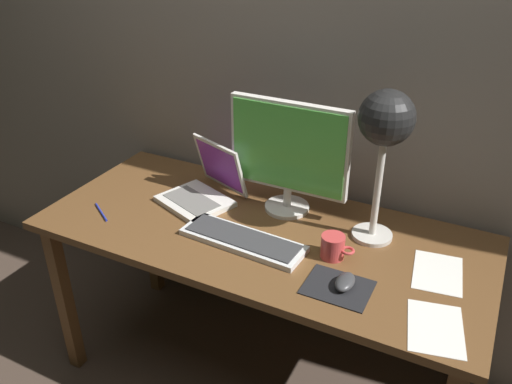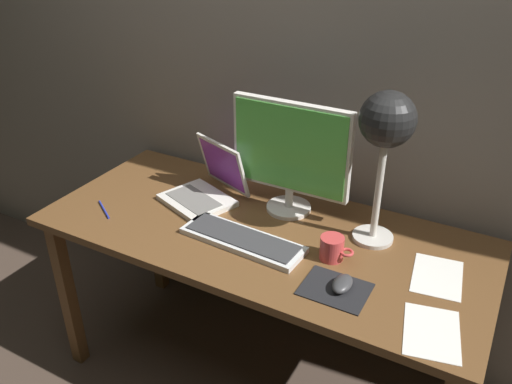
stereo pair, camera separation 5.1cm
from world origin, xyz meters
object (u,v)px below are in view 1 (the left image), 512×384
(monitor, at_px, (289,152))
(pen, at_px, (101,212))
(coffee_mug, at_px, (333,247))
(desk_lamp, at_px, (386,127))
(mouse, at_px, (345,282))
(laptop, at_px, (207,184))
(keyboard_main, at_px, (243,240))

(monitor, relative_size, pen, 3.24)
(monitor, distance_m, coffee_mug, 0.39)
(desk_lamp, relative_size, mouse, 5.53)
(laptop, height_order, mouse, laptop)
(monitor, relative_size, coffee_mug, 3.99)
(monitor, xyz_separation_m, pen, (-0.61, -0.34, -0.23))
(keyboard_main, xyz_separation_m, pen, (-0.57, -0.07, -0.01))
(monitor, distance_m, keyboard_main, 0.36)
(keyboard_main, height_order, pen, keyboard_main)
(keyboard_main, bearing_deg, coffee_mug, 11.57)
(monitor, relative_size, desk_lamp, 0.85)
(pen, bearing_deg, monitor, 29.27)
(keyboard_main, relative_size, coffee_mug, 3.94)
(mouse, bearing_deg, pen, 179.76)
(mouse, height_order, coffee_mug, coffee_mug)
(laptop, distance_m, mouse, 0.72)
(desk_lamp, distance_m, coffee_mug, 0.42)
(coffee_mug, bearing_deg, desk_lamp, 64.95)
(coffee_mug, bearing_deg, monitor, 140.46)
(keyboard_main, relative_size, pen, 3.20)
(monitor, xyz_separation_m, laptop, (-0.31, -0.07, -0.17))
(mouse, bearing_deg, monitor, 134.92)
(monitor, bearing_deg, pen, -150.73)
(pen, bearing_deg, laptop, 42.81)
(laptop, xyz_separation_m, mouse, (0.66, -0.28, -0.04))
(desk_lamp, bearing_deg, pen, -162.35)
(pen, bearing_deg, coffee_mug, 8.35)
(desk_lamp, xyz_separation_m, mouse, (0.00, -0.31, -0.39))
(keyboard_main, height_order, laptop, laptop)
(monitor, relative_size, keyboard_main, 1.01)
(laptop, relative_size, pen, 2.44)
(laptop, relative_size, coffee_mug, 3.00)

